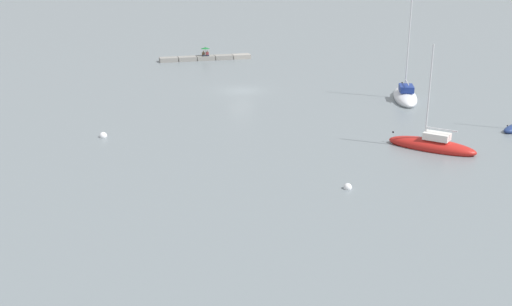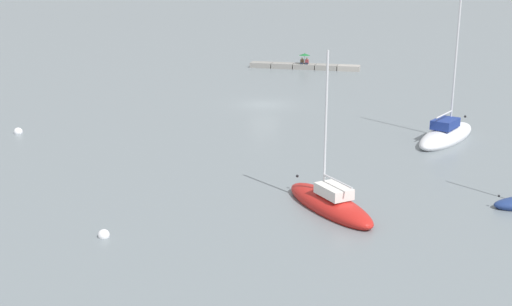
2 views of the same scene
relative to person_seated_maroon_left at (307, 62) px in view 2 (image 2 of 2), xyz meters
The scene contains 9 objects.
ground_plane 20.87m from the person_seated_maroon_left, 89.25° to the left, with size 500.00×500.00×0.00m, color slate.
seawall_pier 0.62m from the person_seated_maroon_left, 18.25° to the right, with size 12.93×1.60×0.60m.
person_seated_maroon_left is the anchor object (origin of this frame).
person_seated_brown_right 0.56m from the person_seated_maroon_left, ahead, with size 0.40×0.61×0.73m.
umbrella_open_green 0.90m from the person_seated_maroon_left, ahead, with size 1.27×1.27×1.28m.
sailboat_red_mid 45.96m from the person_seated_maroon_left, 101.06° to the left, with size 6.04×6.41×8.39m.
sailboat_white_far 33.08m from the person_seated_maroon_left, 116.93° to the left, with size 5.16×8.23×10.57m.
mooring_buoy_near 38.32m from the person_seated_maroon_left, 66.00° to the left, with size 0.63×0.63×0.63m.
mooring_buoy_far 51.10m from the person_seated_maroon_left, 89.11° to the left, with size 0.55×0.55×0.55m.
Camera 2 is at (-13.01, 55.98, 12.20)m, focal length 46.59 mm.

